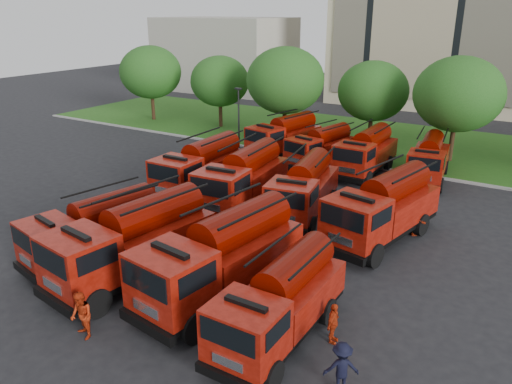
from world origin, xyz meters
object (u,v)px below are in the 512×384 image
(fire_truck_0, at_px, (95,229))
(fire_truck_9, at_px, (321,147))
(fire_truck_5, at_px, (243,178))
(fire_truck_4, at_px, (201,167))
(firefighter_5, at_px, (411,234))
(firefighter_2, at_px, (332,342))
(fire_truck_3, at_px, (280,301))
(fire_truck_8, at_px, (285,136))
(fire_truck_1, at_px, (134,241))
(firefighter_1, at_px, (84,337))
(fire_truck_10, at_px, (366,152))
(fire_truck_7, at_px, (383,208))
(fire_truck_11, at_px, (429,159))
(fire_truck_2, at_px, (222,256))
(fire_truck_6, at_px, (304,189))
(firefighter_4, at_px, (154,240))

(fire_truck_0, bearing_deg, fire_truck_9, 93.66)
(fire_truck_5, relative_size, fire_truck_9, 1.18)
(fire_truck_4, distance_m, firefighter_5, 13.39)
(firefighter_2, bearing_deg, fire_truck_3, 112.04)
(fire_truck_0, relative_size, fire_truck_8, 0.96)
(fire_truck_1, height_order, firefighter_2, fire_truck_1)
(firefighter_5, bearing_deg, fire_truck_1, 83.18)
(firefighter_1, bearing_deg, fire_truck_8, 121.80)
(fire_truck_0, height_order, fire_truck_10, fire_truck_10)
(fire_truck_7, bearing_deg, fire_truck_1, -118.78)
(fire_truck_1, height_order, fire_truck_3, fire_truck_1)
(fire_truck_8, bearing_deg, fire_truck_11, 10.09)
(fire_truck_5, distance_m, fire_truck_9, 10.04)
(fire_truck_9, bearing_deg, fire_truck_10, 9.92)
(fire_truck_5, bearing_deg, fire_truck_0, -108.80)
(fire_truck_5, distance_m, fire_truck_8, 11.49)
(fire_truck_2, xyz_separation_m, firefighter_1, (-2.69, -4.89, -1.82))
(fire_truck_3, relative_size, fire_truck_5, 0.85)
(fire_truck_7, bearing_deg, firefighter_2, -70.75)
(fire_truck_6, bearing_deg, fire_truck_1, -117.02)
(fire_truck_6, height_order, firefighter_1, fire_truck_6)
(fire_truck_1, height_order, fire_truck_4, fire_truck_1)
(fire_truck_6, xyz_separation_m, fire_truck_11, (4.47, 10.20, -0.13))
(fire_truck_9, height_order, fire_truck_11, fire_truck_11)
(fire_truck_7, bearing_deg, fire_truck_4, -172.48)
(firefighter_1, relative_size, firefighter_4, 1.19)
(fire_truck_3, bearing_deg, firefighter_2, 23.72)
(fire_truck_1, bearing_deg, firefighter_5, 58.27)
(fire_truck_3, distance_m, fire_truck_8, 23.85)
(fire_truck_6, xyz_separation_m, firefighter_4, (-5.05, -6.98, -1.64))
(fire_truck_8, bearing_deg, fire_truck_2, -57.16)
(fire_truck_2, relative_size, firefighter_2, 5.33)
(fire_truck_7, distance_m, firefighter_1, 15.10)
(fire_truck_2, relative_size, fire_truck_3, 1.23)
(fire_truck_0, relative_size, fire_truck_9, 1.05)
(fire_truck_8, distance_m, fire_truck_9, 3.80)
(fire_truck_5, bearing_deg, fire_truck_7, -6.04)
(fire_truck_7, relative_size, firefighter_2, 5.21)
(fire_truck_11, relative_size, firefighter_5, 4.22)
(fire_truck_0, bearing_deg, fire_truck_3, 7.30)
(fire_truck_2, distance_m, fire_truck_10, 18.66)
(fire_truck_7, bearing_deg, fire_truck_9, 139.66)
(firefighter_4, bearing_deg, firefighter_5, -108.84)
(fire_truck_3, relative_size, firefighter_1, 3.70)
(fire_truck_8, distance_m, fire_truck_11, 11.36)
(fire_truck_9, bearing_deg, firefighter_1, -73.45)
(fire_truck_1, distance_m, fire_truck_6, 10.65)
(fire_truck_11, bearing_deg, firefighter_2, -92.89)
(fire_truck_7, distance_m, fire_truck_9, 13.00)
(firefighter_2, bearing_deg, firefighter_1, 118.31)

